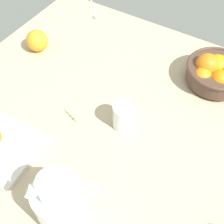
# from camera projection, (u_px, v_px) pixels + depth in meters

# --- Properties ---
(ground_plane) EXTENTS (1.26, 1.10, 0.03)m
(ground_plane) POSITION_uv_depth(u_px,v_px,m) (119.00, 125.00, 1.02)
(ground_plane) COLOR tan
(fruit_bowl) EXTENTS (0.22, 0.22, 0.11)m
(fruit_bowl) POSITION_uv_depth(u_px,v_px,m) (217.00, 72.00, 1.09)
(fruit_bowl) COLOR #473328
(fruit_bowl) RESTS_ON ground_plane
(juice_pitcher) EXTENTS (0.14, 0.15, 0.19)m
(juice_pitcher) POSITION_uv_depth(u_px,v_px,m) (60.00, 202.00, 0.77)
(juice_pitcher) COLOR white
(juice_pitcher) RESTS_ON ground_plane
(juice_glass) EXTENTS (0.07, 0.07, 0.09)m
(juice_glass) POSITION_uv_depth(u_px,v_px,m) (123.00, 117.00, 0.97)
(juice_glass) COLOR white
(juice_glass) RESTS_ON ground_plane
(loose_orange_0) EXTENTS (0.09, 0.09, 0.09)m
(loose_orange_0) POSITION_uv_depth(u_px,v_px,m) (37.00, 41.00, 1.21)
(loose_orange_0) COLOR orange
(loose_orange_0) RESTS_ON ground_plane
(spoon) EXTENTS (0.13, 0.14, 0.01)m
(spoon) POSITION_uv_depth(u_px,v_px,m) (94.00, 11.00, 1.40)
(spoon) COLOR silver
(spoon) RESTS_ON ground_plane
(herb_sprig_1) EXTENTS (0.07, 0.03, 0.01)m
(herb_sprig_1) POSITION_uv_depth(u_px,v_px,m) (71.00, 116.00, 1.02)
(herb_sprig_1) COLOR #406D30
(herb_sprig_1) RESTS_ON ground_plane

